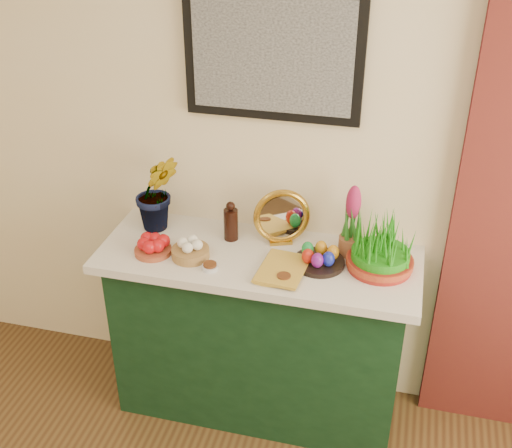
{
  "coord_description": "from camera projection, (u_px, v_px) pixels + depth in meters",
  "views": [
    {
      "loc": [
        0.58,
        -0.27,
        2.41
      ],
      "look_at": [
        0.02,
        1.95,
        1.07
      ],
      "focal_mm": 45.0,
      "sensor_mm": 36.0,
      "label": 1
    }
  ],
  "objects": [
    {
      "name": "tablecloth",
      "position": [
        259.0,
        258.0,
        2.8
      ],
      "size": [
        1.4,
        0.55,
        0.04
      ],
      "primitive_type": "cube",
      "color": "silver",
      "rests_on": "sideboard"
    },
    {
      "name": "vinegar_cruet",
      "position": [
        231.0,
        223.0,
        2.86
      ],
      "size": [
        0.06,
        0.06,
        0.19
      ],
      "color": "black",
      "rests_on": "tablecloth"
    },
    {
      "name": "apple_bowl",
      "position": [
        153.0,
        246.0,
        2.78
      ],
      "size": [
        0.2,
        0.2,
        0.08
      ],
      "color": "#A0482B",
      "rests_on": "tablecloth"
    },
    {
      "name": "hyacinth_pink",
      "position": [
        352.0,
        224.0,
        2.72
      ],
      "size": [
        0.1,
        0.1,
        0.33
      ],
      "color": "#9A5A37",
      "rests_on": "tablecloth"
    },
    {
      "name": "wheatgrass_sabzeh",
      "position": [
        381.0,
        248.0,
        2.65
      ],
      "size": [
        0.28,
        0.28,
        0.23
      ],
      "color": "maroon",
      "rests_on": "tablecloth"
    },
    {
      "name": "spice_dish_left",
      "position": [
        210.0,
        267.0,
        2.68
      ],
      "size": [
        0.07,
        0.07,
        0.03
      ],
      "color": "silver",
      "rests_on": "tablecloth"
    },
    {
      "name": "mirror",
      "position": [
        282.0,
        217.0,
        2.82
      ],
      "size": [
        0.26,
        0.14,
        0.26
      ],
      "color": "#B4892C",
      "rests_on": "tablecloth"
    },
    {
      "name": "egg_plate",
      "position": [
        319.0,
        258.0,
        2.7
      ],
      "size": [
        0.27,
        0.27,
        0.09
      ],
      "color": "black",
      "rests_on": "tablecloth"
    },
    {
      "name": "sideboard",
      "position": [
        259.0,
        337.0,
        3.02
      ],
      "size": [
        1.3,
        0.45,
        0.85
      ],
      "primitive_type": "cube",
      "color": "#13341B",
      "rests_on": "ground"
    },
    {
      "name": "book",
      "position": [
        261.0,
        265.0,
        2.69
      ],
      "size": [
        0.19,
        0.27,
        0.03
      ],
      "primitive_type": "imported",
      "rotation": [
        0.0,
        0.0,
        -0.09
      ],
      "color": "gold",
      "rests_on": "tablecloth"
    },
    {
      "name": "hyacinth_green",
      "position": [
        156.0,
        180.0,
        2.86
      ],
      "size": [
        0.31,
        0.3,
        0.49
      ],
      "primitive_type": "imported",
      "rotation": [
        0.0,
        0.0,
        0.46
      ],
      "color": "#276C1F",
      "rests_on": "tablecloth"
    },
    {
      "name": "garlic_basket",
      "position": [
        190.0,
        250.0,
        2.75
      ],
      "size": [
        0.17,
        0.17,
        0.09
      ],
      "color": "#AE7E46",
      "rests_on": "tablecloth"
    },
    {
      "name": "spice_dish_right",
      "position": [
        284.0,
        278.0,
        2.61
      ],
      "size": [
        0.07,
        0.07,
        0.03
      ],
      "color": "silver",
      "rests_on": "tablecloth"
    }
  ]
}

